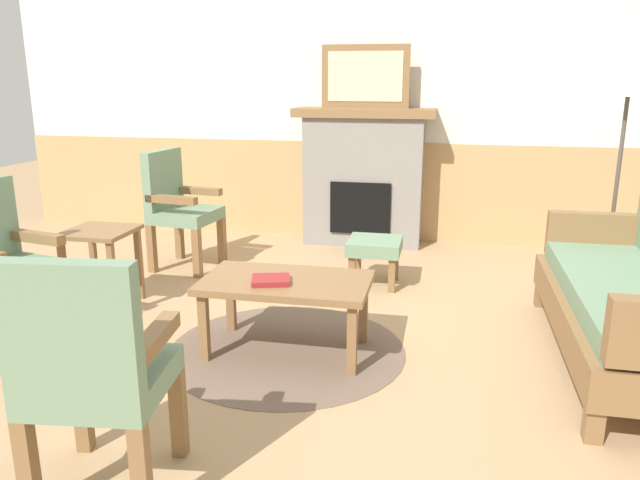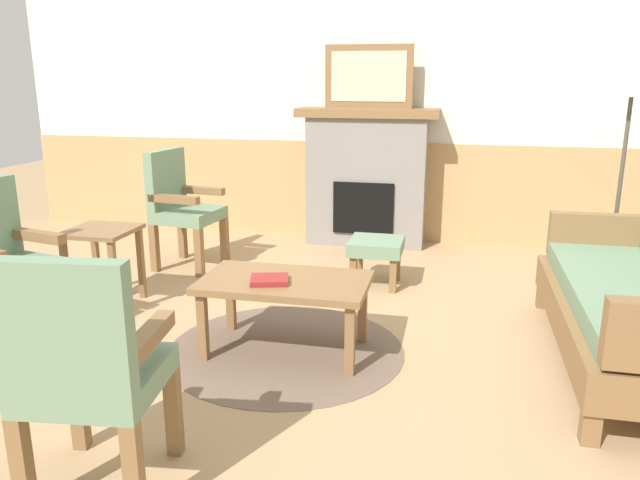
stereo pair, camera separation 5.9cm
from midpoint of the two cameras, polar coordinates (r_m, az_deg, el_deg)
The scene contains 13 objects.
ground_plane at distance 3.76m, azimuth -1.56°, elevation -9.49°, with size 14.00×14.00×0.00m, color tan.
wall_back at distance 5.98m, azimuth 4.24°, elevation 12.60°, with size 7.20×0.14×2.70m.
fireplace at distance 5.80m, azimuth 3.79°, elevation 6.00°, with size 1.30×0.44×1.28m.
framed_picture at distance 5.73m, azimuth 3.95°, elevation 14.99°, with size 0.80×0.04×0.56m.
couch at distance 3.74m, azimuth 26.95°, elevation -4.76°, with size 0.70×1.80×0.98m.
coffee_table at distance 3.52m, azimuth -3.67°, elevation -4.52°, with size 0.96×0.56×0.44m.
round_rug at distance 3.66m, azimuth -3.57°, elevation -10.17°, with size 1.39×1.39×0.01m, color brown.
book_on_table at distance 3.44m, azimuth -5.11°, elevation -3.75°, with size 0.21×0.18×0.03m, color maroon.
footstool at distance 4.68m, azimuth 4.76°, elevation -0.84°, with size 0.40×0.40×0.36m.
armchair_by_window_left at distance 5.20m, azimuth -13.45°, elevation 3.29°, with size 0.54×0.54×0.98m.
armchair_front_left at distance 2.42m, azimuth -21.16°, elevation -11.02°, with size 0.53×0.53×0.98m.
side_table at distance 4.47m, azimuth -20.16°, elevation -0.51°, with size 0.44×0.44×0.55m.
floor_lamp_by_couch at distance 4.80m, azimuth 26.52°, elevation 12.19°, with size 0.36×0.36×1.68m.
Camera 1 is at (0.77, -3.33, 1.56)m, focal length 34.27 mm.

